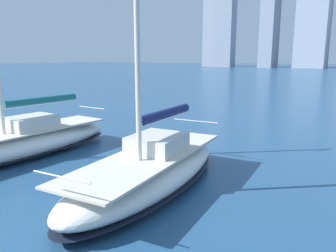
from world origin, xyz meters
The scene contains 2 objects.
sailboat_navy centered at (0.67, -7.14, 0.65)m, with size 3.40×8.34×10.28m.
sailboat_teal centered at (7.33, -6.89, 0.66)m, with size 2.53×9.12×11.15m.
Camera 1 is at (-5.36, 0.87, 4.11)m, focal length 35.00 mm.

